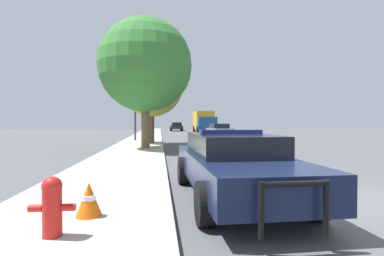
{
  "coord_description": "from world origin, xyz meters",
  "views": [
    {
      "loc": [
        -3.81,
        -5.28,
        1.57
      ],
      "look_at": [
        -1.97,
        11.59,
        1.19
      ],
      "focal_mm": 28.0,
      "sensor_mm": 36.0,
      "label": 1
    }
  ],
  "objects_px": {
    "car_background_distant": "(176,126)",
    "car_background_oncoming": "(219,130)",
    "traffic_light": "(156,92)",
    "fire_hydrant": "(52,205)",
    "box_truck": "(204,121)",
    "tree_sidewalk_mid": "(152,85)",
    "tree_sidewalk_near": "(145,65)",
    "traffic_cone": "(89,199)",
    "police_car": "(234,163)"
  },
  "relations": [
    {
      "from": "car_background_oncoming",
      "to": "tree_sidewalk_near",
      "type": "distance_m",
      "value": 15.13
    },
    {
      "from": "police_car",
      "to": "traffic_cone",
      "type": "distance_m",
      "value": 2.93
    },
    {
      "from": "tree_sidewalk_near",
      "to": "tree_sidewalk_mid",
      "type": "bearing_deg",
      "value": 86.77
    },
    {
      "from": "fire_hydrant",
      "to": "car_background_distant",
      "type": "relative_size",
      "value": 0.16
    },
    {
      "from": "tree_sidewalk_mid",
      "to": "box_truck",
      "type": "bearing_deg",
      "value": 72.7
    },
    {
      "from": "fire_hydrant",
      "to": "car_background_oncoming",
      "type": "distance_m",
      "value": 26.41
    },
    {
      "from": "fire_hydrant",
      "to": "car_background_distant",
      "type": "height_order",
      "value": "car_background_distant"
    },
    {
      "from": "fire_hydrant",
      "to": "car_background_oncoming",
      "type": "height_order",
      "value": "car_background_oncoming"
    },
    {
      "from": "car_background_distant",
      "to": "box_truck",
      "type": "xyz_separation_m",
      "value": [
        3.55,
        -6.7,
        0.88
      ]
    },
    {
      "from": "car_background_oncoming",
      "to": "tree_sidewalk_near",
      "type": "height_order",
      "value": "tree_sidewalk_near"
    },
    {
      "from": "police_car",
      "to": "car_background_distant",
      "type": "height_order",
      "value": "car_background_distant"
    },
    {
      "from": "box_truck",
      "to": "traffic_cone",
      "type": "bearing_deg",
      "value": 79.64
    },
    {
      "from": "fire_hydrant",
      "to": "box_truck",
      "type": "bearing_deg",
      "value": 78.72
    },
    {
      "from": "fire_hydrant",
      "to": "box_truck",
      "type": "height_order",
      "value": "box_truck"
    },
    {
      "from": "traffic_light",
      "to": "car_background_oncoming",
      "type": "height_order",
      "value": "traffic_light"
    },
    {
      "from": "tree_sidewalk_near",
      "to": "car_background_oncoming",
      "type": "bearing_deg",
      "value": 62.77
    },
    {
      "from": "fire_hydrant",
      "to": "car_background_oncoming",
      "type": "bearing_deg",
      "value": 74.0
    },
    {
      "from": "box_truck",
      "to": "tree_sidewalk_near",
      "type": "relative_size",
      "value": 1.1
    },
    {
      "from": "box_truck",
      "to": "police_car",
      "type": "bearing_deg",
      "value": 83.22
    },
    {
      "from": "car_background_distant",
      "to": "car_background_oncoming",
      "type": "height_order",
      "value": "car_background_distant"
    },
    {
      "from": "police_car",
      "to": "car_background_distant",
      "type": "xyz_separation_m",
      "value": [
        1.25,
        42.95,
        0.03
      ]
    },
    {
      "from": "traffic_light",
      "to": "car_background_oncoming",
      "type": "xyz_separation_m",
      "value": [
        6.16,
        6.28,
        -3.09
      ]
    },
    {
      "from": "box_truck",
      "to": "tree_sidewalk_near",
      "type": "distance_m",
      "value": 27.09
    },
    {
      "from": "fire_hydrant",
      "to": "tree_sidewalk_mid",
      "type": "relative_size",
      "value": 0.12
    },
    {
      "from": "fire_hydrant",
      "to": "box_truck",
      "type": "distance_m",
      "value": 39.14
    },
    {
      "from": "traffic_light",
      "to": "car_background_distant",
      "type": "distance_m",
      "value": 26.32
    },
    {
      "from": "fire_hydrant",
      "to": "tree_sidewalk_near",
      "type": "relative_size",
      "value": 0.11
    },
    {
      "from": "traffic_light",
      "to": "box_truck",
      "type": "bearing_deg",
      "value": 71.26
    },
    {
      "from": "tree_sidewalk_near",
      "to": "car_background_distant",
      "type": "bearing_deg",
      "value": 83.87
    },
    {
      "from": "car_background_distant",
      "to": "tree_sidewalk_mid",
      "type": "height_order",
      "value": "tree_sidewalk_mid"
    },
    {
      "from": "car_background_distant",
      "to": "box_truck",
      "type": "relative_size",
      "value": 0.61
    },
    {
      "from": "traffic_cone",
      "to": "box_truck",
      "type": "bearing_deg",
      "value": 78.88
    },
    {
      "from": "fire_hydrant",
      "to": "car_background_distant",
      "type": "distance_m",
      "value": 45.26
    },
    {
      "from": "car_background_distant",
      "to": "box_truck",
      "type": "height_order",
      "value": "box_truck"
    },
    {
      "from": "fire_hydrant",
      "to": "car_background_oncoming",
      "type": "xyz_separation_m",
      "value": [
        7.28,
        25.39,
        0.19
      ]
    },
    {
      "from": "fire_hydrant",
      "to": "traffic_light",
      "type": "xyz_separation_m",
      "value": [
        1.12,
        19.1,
        3.28
      ]
    },
    {
      "from": "traffic_light",
      "to": "police_car",
      "type": "bearing_deg",
      "value": -84.16
    },
    {
      "from": "box_truck",
      "to": "car_background_distant",
      "type": "bearing_deg",
      "value": -61.3
    },
    {
      "from": "police_car",
      "to": "traffic_cone",
      "type": "bearing_deg",
      "value": 25.81
    },
    {
      "from": "traffic_light",
      "to": "car_background_distant",
      "type": "bearing_deg",
      "value": 83.44
    },
    {
      "from": "tree_sidewalk_mid",
      "to": "traffic_cone",
      "type": "distance_m",
      "value": 16.05
    },
    {
      "from": "tree_sidewalk_mid",
      "to": "car_background_distant",
      "type": "bearing_deg",
      "value": 83.46
    },
    {
      "from": "fire_hydrant",
      "to": "tree_sidewalk_near",
      "type": "distance_m",
      "value": 13.04
    },
    {
      "from": "traffic_light",
      "to": "car_background_oncoming",
      "type": "relative_size",
      "value": 1.18
    },
    {
      "from": "traffic_light",
      "to": "car_background_distant",
      "type": "height_order",
      "value": "traffic_light"
    },
    {
      "from": "car_background_distant",
      "to": "traffic_cone",
      "type": "height_order",
      "value": "car_background_distant"
    },
    {
      "from": "box_truck",
      "to": "traffic_cone",
      "type": "xyz_separation_m",
      "value": [
        -7.39,
        -37.59,
        -1.23
      ]
    },
    {
      "from": "traffic_light",
      "to": "tree_sidewalk_near",
      "type": "relative_size",
      "value": 0.74
    },
    {
      "from": "tree_sidewalk_mid",
      "to": "fire_hydrant",
      "type": "bearing_deg",
      "value": -92.85
    },
    {
      "from": "police_car",
      "to": "box_truck",
      "type": "relative_size",
      "value": 0.66
    }
  ]
}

